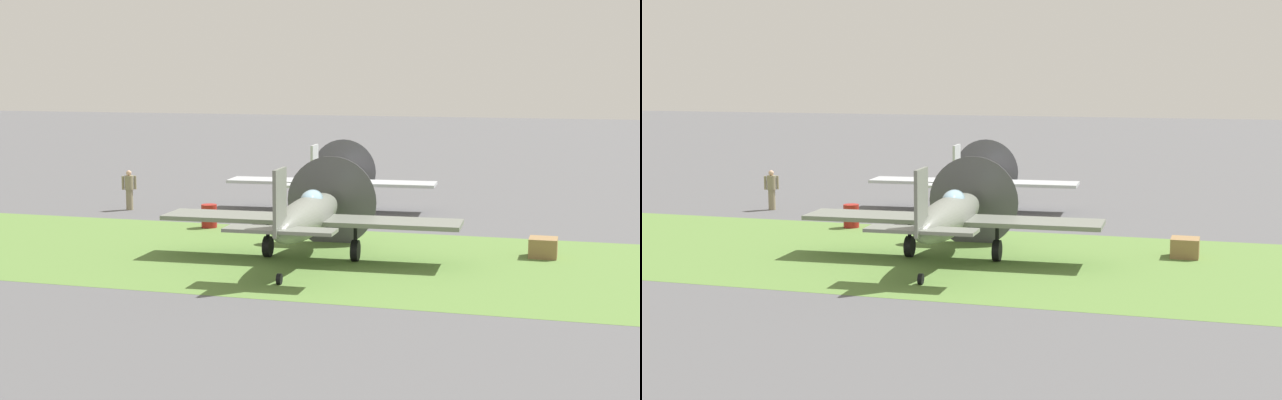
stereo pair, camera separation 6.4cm
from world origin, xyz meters
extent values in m
plane|color=#515154|center=(0.00, 0.00, 0.00)|extent=(160.00, 160.00, 0.00)
cube|color=#567A38|center=(0.00, -9.84, 0.00)|extent=(120.00, 11.00, 0.01)
ellipsoid|color=#B2B7BC|center=(-0.15, 0.00, 1.36)|extent=(1.58, 6.46, 1.17)
cube|color=#B2B7BC|center=(-0.18, 0.37, 1.22)|extent=(9.11, 2.18, 0.13)
cube|color=#B2B7BC|center=(0.04, -2.91, 2.21)|extent=(0.16, 1.04, 1.79)
cube|color=#B2B7BC|center=(0.04, -2.91, 1.46)|extent=(3.06, 1.04, 0.09)
cone|color=#B7B24C|center=(-0.38, 3.42, 1.36)|extent=(0.64, 0.70, 0.60)
cylinder|color=#4C4C51|center=(-0.37, 3.24, 1.36)|extent=(3.00, 0.23, 3.01)
ellipsoid|color=#8CB2C6|center=(-0.19, 0.56, 1.77)|extent=(0.74, 1.36, 0.66)
cylinder|color=black|center=(-1.55, 0.38, 0.32)|extent=(0.25, 0.65, 0.64)
cylinder|color=black|center=(-1.55, 0.38, 0.77)|extent=(0.11, 0.11, 0.90)
cylinder|color=black|center=(1.18, 0.56, 0.32)|extent=(0.25, 0.65, 0.64)
cylinder|color=black|center=(1.18, 0.56, 0.77)|extent=(0.11, 0.11, 0.90)
cylinder|color=black|center=(0.04, -3.00, 0.15)|extent=(0.13, 0.31, 0.30)
ellipsoid|color=slate|center=(1.99, -10.36, 1.45)|extent=(1.54, 6.87, 1.24)
cube|color=slate|center=(1.97, -9.96, 1.30)|extent=(9.69, 2.12, 0.14)
cube|color=slate|center=(2.12, -13.47, 2.36)|extent=(0.15, 1.11, 1.91)
cube|color=slate|center=(2.12, -13.47, 1.55)|extent=(3.24, 1.04, 0.10)
cone|color=#B7B24C|center=(1.83, -6.71, 1.45)|extent=(0.67, 0.73, 0.64)
cylinder|color=#4C4C51|center=(1.84, -6.91, 1.45)|extent=(3.21, 0.18, 3.21)
ellipsoid|color=#8CB2C6|center=(1.96, -9.76, 1.89)|extent=(0.76, 1.43, 0.70)
cylinder|color=black|center=(0.51, -9.92, 0.34)|extent=(0.25, 0.69, 0.68)
cylinder|color=black|center=(0.51, -9.92, 0.82)|extent=(0.12, 0.12, 0.96)
cylinder|color=black|center=(3.42, -9.80, 0.34)|extent=(0.25, 0.69, 0.68)
cylinder|color=black|center=(3.42, -9.80, 0.82)|extent=(0.12, 0.12, 0.96)
cylinder|color=black|center=(2.12, -13.57, 0.16)|extent=(0.13, 0.33, 0.32)
cylinder|color=#847A5B|center=(-8.64, -1.96, 0.44)|extent=(0.30, 0.30, 0.88)
cylinder|color=#847A5B|center=(-8.64, -1.96, 1.19)|extent=(0.38, 0.38, 0.62)
sphere|color=tan|center=(-8.64, -1.96, 1.61)|extent=(0.23, 0.23, 0.23)
cylinder|color=#847A5B|center=(-8.87, -2.08, 1.19)|extent=(0.11, 0.11, 0.59)
cylinder|color=#847A5B|center=(-8.41, -1.84, 1.19)|extent=(0.11, 0.11, 0.59)
cylinder|color=maroon|center=(-3.53, -5.23, 0.45)|extent=(0.60, 0.60, 0.90)
cube|color=olive|center=(9.15, -7.52, 0.32)|extent=(0.90, 0.90, 0.64)
camera|label=1|loc=(10.37, -38.01, 6.08)|focal=52.08mm
camera|label=2|loc=(10.43, -38.00, 6.08)|focal=52.08mm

